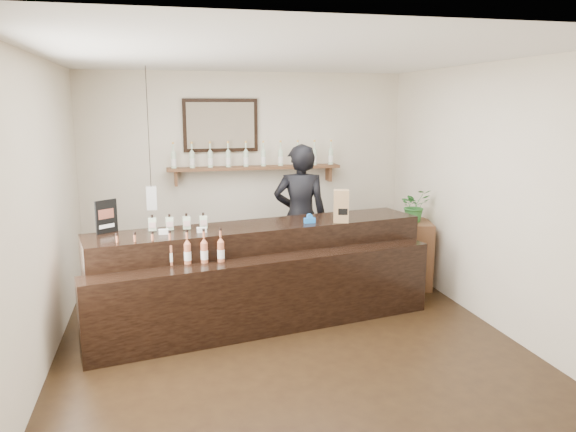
# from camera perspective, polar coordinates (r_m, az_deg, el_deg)

# --- Properties ---
(ground) EXTENTS (5.00, 5.00, 0.00)m
(ground) POSITION_cam_1_polar(r_m,az_deg,el_deg) (5.91, -0.21, -12.25)
(ground) COLOR black
(ground) RESTS_ON ground
(room_shell) EXTENTS (5.00, 5.00, 5.00)m
(room_shell) POSITION_cam_1_polar(r_m,az_deg,el_deg) (5.46, -0.22, 4.37)
(room_shell) COLOR beige
(room_shell) RESTS_ON ground
(back_wall_decor) EXTENTS (2.66, 0.96, 1.69)m
(back_wall_decor) POSITION_cam_1_polar(r_m,az_deg,el_deg) (7.75, -5.32, 6.78)
(back_wall_decor) COLOR #55321D
(back_wall_decor) RESTS_ON ground
(counter) EXTENTS (3.82, 1.71, 1.23)m
(counter) POSITION_cam_1_polar(r_m,az_deg,el_deg) (6.23, -2.60, -6.17)
(counter) COLOR black
(counter) RESTS_ON ground
(promo_sign) EXTENTS (0.21, 0.17, 0.35)m
(promo_sign) POSITION_cam_1_polar(r_m,az_deg,el_deg) (6.07, -17.97, -0.05)
(promo_sign) COLOR black
(promo_sign) RESTS_ON counter
(paper_bag) EXTENTS (0.20, 0.17, 0.37)m
(paper_bag) POSITION_cam_1_polar(r_m,az_deg,el_deg) (6.34, 5.42, 1.00)
(paper_bag) COLOR #8F6645
(paper_bag) RESTS_ON counter
(tape_dispenser) EXTENTS (0.13, 0.06, 0.11)m
(tape_dispenser) POSITION_cam_1_polar(r_m,az_deg,el_deg) (6.29, 2.21, -0.35)
(tape_dispenser) COLOR blue
(tape_dispenser) RESTS_ON counter
(side_cabinet) EXTENTS (0.57, 0.68, 0.87)m
(side_cabinet) POSITION_cam_1_polar(r_m,az_deg,el_deg) (7.56, 12.52, -3.77)
(side_cabinet) COLOR #55321D
(side_cabinet) RESTS_ON ground
(potted_plant) EXTENTS (0.42, 0.38, 0.43)m
(potted_plant) POSITION_cam_1_polar(r_m,az_deg,el_deg) (7.42, 12.73, 1.06)
(potted_plant) COLOR #2C6F2C
(potted_plant) RESTS_ON side_cabinet
(shopkeeper) EXTENTS (0.86, 0.65, 2.12)m
(shopkeeper) POSITION_cam_1_polar(r_m,az_deg,el_deg) (7.17, 1.26, 0.83)
(shopkeeper) COLOR black
(shopkeeper) RESTS_ON ground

